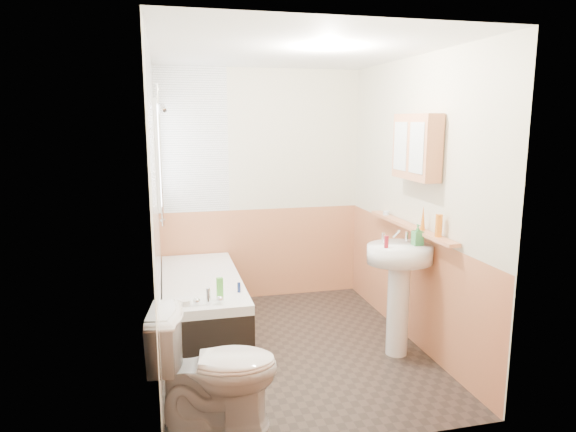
% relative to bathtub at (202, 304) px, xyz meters
% --- Properties ---
extents(floor, '(2.80, 2.80, 0.00)m').
position_rel_bathtub_xyz_m(floor, '(0.73, -0.53, -0.28)').
color(floor, black).
rests_on(floor, ground).
extents(ceiling, '(2.80, 2.80, 0.00)m').
position_rel_bathtub_xyz_m(ceiling, '(0.73, -0.53, 2.22)').
color(ceiling, white).
rests_on(ceiling, ground).
extents(wall_back, '(2.20, 0.02, 2.50)m').
position_rel_bathtub_xyz_m(wall_back, '(0.73, 0.88, 0.97)').
color(wall_back, beige).
rests_on(wall_back, ground).
extents(wall_front, '(2.20, 0.02, 2.50)m').
position_rel_bathtub_xyz_m(wall_front, '(0.73, -1.94, 0.97)').
color(wall_front, beige).
rests_on(wall_front, ground).
extents(wall_left, '(0.02, 2.80, 2.50)m').
position_rel_bathtub_xyz_m(wall_left, '(-0.38, -0.53, 0.97)').
color(wall_left, beige).
rests_on(wall_left, ground).
extents(wall_right, '(0.02, 2.80, 2.50)m').
position_rel_bathtub_xyz_m(wall_right, '(1.84, -0.53, 0.97)').
color(wall_right, beige).
rests_on(wall_right, ground).
extents(wainscot_right, '(0.01, 2.80, 1.00)m').
position_rel_bathtub_xyz_m(wainscot_right, '(1.82, -0.53, 0.22)').
color(wainscot_right, tan).
rests_on(wainscot_right, wall_right).
extents(wainscot_front, '(2.20, 0.01, 1.00)m').
position_rel_bathtub_xyz_m(wainscot_front, '(0.73, -1.92, 0.22)').
color(wainscot_front, tan).
rests_on(wainscot_front, wall_front).
extents(wainscot_back, '(2.20, 0.01, 1.00)m').
position_rel_bathtub_xyz_m(wainscot_back, '(0.73, 0.86, 0.22)').
color(wainscot_back, tan).
rests_on(wainscot_back, wall_back).
extents(tile_cladding_left, '(0.01, 2.80, 2.50)m').
position_rel_bathtub_xyz_m(tile_cladding_left, '(-0.36, -0.53, 0.97)').
color(tile_cladding_left, white).
rests_on(tile_cladding_left, wall_left).
extents(tile_return_back, '(0.75, 0.01, 1.50)m').
position_rel_bathtub_xyz_m(tile_return_back, '(0.00, 0.86, 1.47)').
color(tile_return_back, white).
rests_on(tile_return_back, wall_back).
extents(window, '(0.03, 0.79, 0.99)m').
position_rel_bathtub_xyz_m(window, '(-0.33, 0.42, 1.37)').
color(window, white).
rests_on(window, wall_left).
extents(bathtub, '(0.70, 1.68, 0.68)m').
position_rel_bathtub_xyz_m(bathtub, '(0.00, 0.00, 0.00)').
color(bathtub, black).
rests_on(bathtub, floor).
extents(shower_riser, '(0.11, 0.09, 1.29)m').
position_rel_bathtub_xyz_m(shower_riser, '(-0.31, 0.21, 1.46)').
color(shower_riser, silver).
rests_on(shower_riser, wall_left).
extents(toilet, '(0.87, 0.56, 0.80)m').
position_rel_bathtub_xyz_m(toilet, '(-0.03, -1.53, 0.12)').
color(toilet, white).
rests_on(toilet, floor).
extents(sink, '(0.56, 0.45, 1.07)m').
position_rel_bathtub_xyz_m(sink, '(1.57, -0.83, 0.40)').
color(sink, white).
rests_on(sink, floor).
extents(pine_shelf, '(0.10, 1.45, 0.03)m').
position_rel_bathtub_xyz_m(pine_shelf, '(1.77, -0.59, 0.77)').
color(pine_shelf, tan).
rests_on(pine_shelf, wall_right).
extents(medicine_cabinet, '(0.15, 0.60, 0.54)m').
position_rel_bathtub_xyz_m(medicine_cabinet, '(1.74, -0.70, 1.46)').
color(medicine_cabinet, tan).
rests_on(medicine_cabinet, wall_right).
extents(foam_can, '(0.07, 0.07, 0.18)m').
position_rel_bathtub_xyz_m(foam_can, '(1.77, -1.07, 0.87)').
color(foam_can, orange).
rests_on(foam_can, pine_shelf).
extents(green_bottle, '(0.04, 0.04, 0.21)m').
position_rel_bathtub_xyz_m(green_bottle, '(1.77, -0.82, 0.89)').
color(green_bottle, orange).
rests_on(green_bottle, pine_shelf).
extents(black_jar, '(0.08, 0.08, 0.04)m').
position_rel_bathtub_xyz_m(black_jar, '(1.77, -0.11, 0.80)').
color(black_jar, silver).
rests_on(black_jar, pine_shelf).
extents(soap_bottle, '(0.08, 0.17, 0.08)m').
position_rel_bathtub_xyz_m(soap_bottle, '(1.70, -0.87, 0.71)').
color(soap_bottle, '#388447').
rests_on(soap_bottle, sink).
extents(clear_bottle, '(0.04, 0.04, 0.10)m').
position_rel_bathtub_xyz_m(clear_bottle, '(1.42, -0.90, 0.72)').
color(clear_bottle, maroon).
rests_on(clear_bottle, sink).
extents(blue_gel, '(0.05, 0.04, 0.19)m').
position_rel_bathtub_xyz_m(blue_gel, '(0.10, -0.65, 0.35)').
color(blue_gel, '#59C647').
rests_on(blue_gel, bathtub).
extents(cream_jar, '(0.09, 0.09, 0.04)m').
position_rel_bathtub_xyz_m(cream_jar, '(-0.17, -0.71, 0.28)').
color(cream_jar, silver).
rests_on(cream_jar, bathtub).
extents(orange_bottle, '(0.03, 0.03, 0.08)m').
position_rel_bathtub_xyz_m(orange_bottle, '(0.28, -0.49, 0.30)').
color(orange_bottle, navy).
rests_on(orange_bottle, bathtub).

